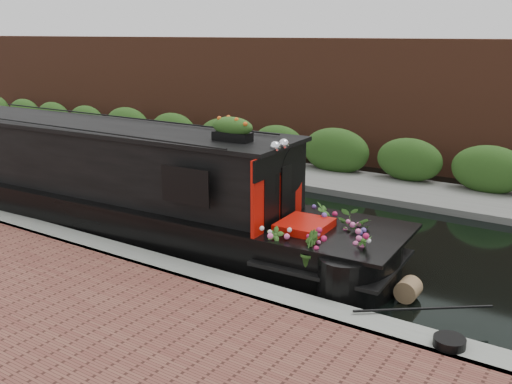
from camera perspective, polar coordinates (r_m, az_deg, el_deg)
The scene contains 8 objects.
ground at distance 13.13m, azimuth -1.28°, elevation -2.90°, with size 80.00×80.00×0.00m, color black.
near_bank_coping at distance 10.76m, azimuth -11.40°, elevation -7.53°, with size 40.00×0.60×0.50m, color gray.
far_bank_path at distance 16.61m, azimuth 6.98°, elevation 0.99°, with size 40.00×2.40×0.34m, color #61615D.
far_hedge at distance 17.40m, azimuth 8.31°, elevation 1.62°, with size 40.00×1.10×2.80m, color #264A18.
far_brick_wall at distance 19.27m, azimuth 10.99°, elevation 2.87°, with size 40.00×1.00×8.00m, color brown.
narrowboat at distance 12.96m, azimuth -14.10°, elevation 0.38°, with size 12.53×2.81×2.93m.
rope_fender at distance 9.64m, azimuth 14.98°, elevation -9.40°, with size 0.37×0.37×0.37m, color brown.
coiled_mooring_rope at distance 8.05m, azimuth 18.78°, elevation -14.02°, with size 0.42×0.42×0.12m, color black.
Camera 1 is at (7.09, -10.23, 4.19)m, focal length 40.00 mm.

